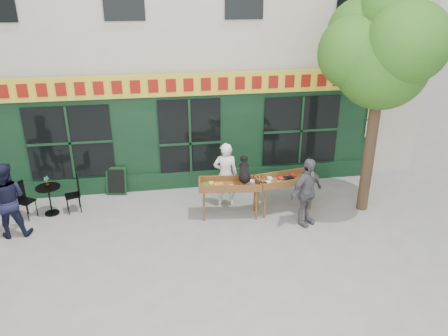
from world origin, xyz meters
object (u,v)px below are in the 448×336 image
Objects in this scene: bistro_table at (49,195)px; dog at (244,169)px; woman at (226,174)px; book_cart_right at (285,181)px; book_cart_center at (230,187)px; man_left at (7,200)px; man_right at (307,192)px.

dog is at bearing -10.44° from bistro_table.
woman is at bearing 123.15° from dog.
woman is 1.56m from book_cart_right.
book_cart_center is 2.05× the size of bistro_table.
woman is at bearing 96.58° from book_cart_center.
woman reaches higher than book_cart_right.
man_left reaches higher than book_cart_center.
woman is (-0.35, 0.70, -0.42)m from dog.
man_right is at bearing 149.23° from woman.
dog is 0.79× the size of bistro_table.
woman is 4.51m from bistro_table.
bistro_table is at bearing 136.73° from man_right.
dog is 0.35× the size of man_right.
dog is 1.20m from book_cart_right.
woman reaches higher than man_right.
book_cart_right is 0.87× the size of man_left.
dog is 4.98m from bistro_table.
book_cart_center is at bearing 176.05° from man_left.
book_cart_right is 6.64m from man_left.
man_left reaches higher than book_cart_right.
bistro_table is (-4.84, 0.89, -0.75)m from dog.
dog is 1.59m from man_right.
bistro_table is 1.20m from man_left.
man_left is at bearing -173.33° from dog.
dog is at bearing 123.15° from woman.
bistro_table is (-6.24, 1.52, -0.31)m from man_right.
book_cart_center is 0.65m from woman.
woman reaches higher than bistro_table.
woman is at bearing -176.82° from man_left.
book_cart_center is 0.99× the size of book_cart_right.
woman is at bearing 113.11° from man_right.
man_right is (1.40, -0.63, -0.43)m from dog.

